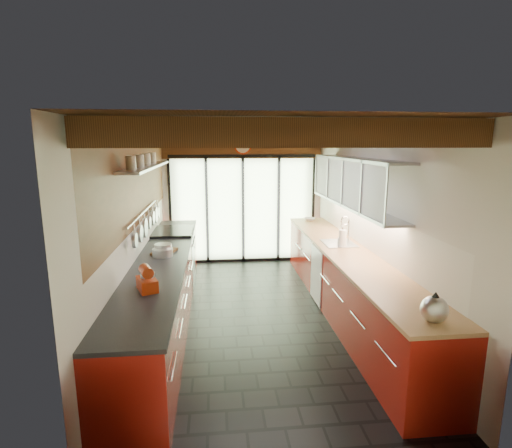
# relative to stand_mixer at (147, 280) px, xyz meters

# --- Properties ---
(ground) EXTENTS (5.50, 5.50, 0.00)m
(ground) POSITION_rel_stand_mixer_xyz_m (1.27, 1.25, -1.03)
(ground) COLOR black
(ground) RESTS_ON ground
(room_shell) EXTENTS (5.50, 5.50, 5.50)m
(room_shell) POSITION_rel_stand_mixer_xyz_m (1.27, 1.25, 0.63)
(room_shell) COLOR silver
(room_shell) RESTS_ON ground
(ceiling_beams) EXTENTS (3.14, 5.06, 4.90)m
(ceiling_beams) POSITION_rel_stand_mixer_xyz_m (1.27, 1.63, 1.44)
(ceiling_beams) COLOR #593316
(ceiling_beams) RESTS_ON ground
(glass_door) EXTENTS (2.95, 0.10, 2.90)m
(glass_door) POSITION_rel_stand_mixer_xyz_m (1.27, 3.94, 0.63)
(glass_door) COLOR #C6EAAD
(glass_door) RESTS_ON ground
(left_counter) EXTENTS (0.68, 5.00, 0.92)m
(left_counter) POSITION_rel_stand_mixer_xyz_m (-0.01, 1.25, -0.56)
(left_counter) COLOR maroon
(left_counter) RESTS_ON ground
(range_stove) EXTENTS (0.66, 0.90, 0.97)m
(range_stove) POSITION_rel_stand_mixer_xyz_m (-0.01, 2.70, -0.56)
(range_stove) COLOR silver
(range_stove) RESTS_ON ground
(right_counter) EXTENTS (0.68, 5.00, 0.92)m
(right_counter) POSITION_rel_stand_mixer_xyz_m (2.54, 1.25, -0.56)
(right_counter) COLOR maroon
(right_counter) RESTS_ON ground
(sink_assembly) EXTENTS (0.45, 0.52, 0.43)m
(sink_assembly) POSITION_rel_stand_mixer_xyz_m (2.56, 1.65, -0.07)
(sink_assembly) COLOR silver
(sink_assembly) RESTS_ON right_counter
(upper_cabinets_right) EXTENTS (0.34, 3.00, 3.00)m
(upper_cabinets_right) POSITION_rel_stand_mixer_xyz_m (2.70, 1.55, 0.82)
(upper_cabinets_right) COLOR silver
(upper_cabinets_right) RESTS_ON ground
(left_wall_fixtures) EXTENTS (0.28, 2.60, 0.96)m
(left_wall_fixtures) POSITION_rel_stand_mixer_xyz_m (-0.20, 1.54, 0.76)
(left_wall_fixtures) COLOR silver
(left_wall_fixtures) RESTS_ON ground
(stand_mixer) EXTENTS (0.27, 0.34, 0.27)m
(stand_mixer) POSITION_rel_stand_mixer_xyz_m (0.00, 0.00, 0.00)
(stand_mixer) COLOR red
(stand_mixer) RESTS_ON left_counter
(pot_large) EXTENTS (0.30, 0.30, 0.15)m
(pot_large) POSITION_rel_stand_mixer_xyz_m (0.00, 1.33, -0.03)
(pot_large) COLOR silver
(pot_large) RESTS_ON left_counter
(pot_small) EXTENTS (0.33, 0.33, 0.10)m
(pot_small) POSITION_rel_stand_mixer_xyz_m (0.00, 1.25, -0.05)
(pot_small) COLOR silver
(pot_small) RESTS_ON left_counter
(cutting_board) EXTENTS (0.35, 0.43, 0.03)m
(cutting_board) POSITION_rel_stand_mixer_xyz_m (0.00, 1.43, -0.09)
(cutting_board) COLOR brown
(cutting_board) RESTS_ON left_counter
(kettle) EXTENTS (0.24, 0.29, 0.27)m
(kettle) POSITION_rel_stand_mixer_xyz_m (2.54, -1.00, 0.01)
(kettle) COLOR silver
(kettle) RESTS_ON right_counter
(paper_towel) EXTENTS (0.14, 0.14, 0.30)m
(paper_towel) POSITION_rel_stand_mixer_xyz_m (2.54, 1.48, 0.02)
(paper_towel) COLOR white
(paper_towel) RESTS_ON right_counter
(soap_bottle) EXTENTS (0.09, 0.10, 0.17)m
(soap_bottle) POSITION_rel_stand_mixer_xyz_m (2.54, 1.57, -0.02)
(soap_bottle) COLOR silver
(soap_bottle) RESTS_ON right_counter
(bowl) EXTENTS (0.22, 0.22, 0.05)m
(bowl) POSITION_rel_stand_mixer_xyz_m (2.54, 3.50, -0.08)
(bowl) COLOR silver
(bowl) RESTS_ON right_counter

